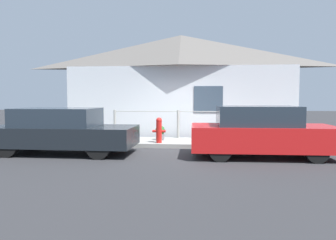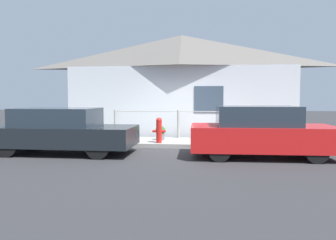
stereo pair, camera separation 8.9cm
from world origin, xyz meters
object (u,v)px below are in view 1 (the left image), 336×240
(car_right, at_px, (261,132))
(fire_hydrant, at_px, (159,130))
(car_left, at_px, (62,131))
(potted_plant_near_hydrant, at_px, (160,132))

(car_right, distance_m, fire_hydrant, 3.40)
(car_left, distance_m, potted_plant_near_hydrant, 3.49)
(car_left, xyz_separation_m, fire_hydrant, (2.67, 1.55, -0.10))
(car_right, height_order, fire_hydrant, car_right)
(car_right, relative_size, fire_hydrant, 4.63)
(fire_hydrant, relative_size, potted_plant_near_hydrant, 1.65)
(car_left, bearing_deg, potted_plant_near_hydrant, 41.98)
(fire_hydrant, xyz_separation_m, potted_plant_near_hydrant, (-0.05, 0.74, -0.18))
(car_right, bearing_deg, potted_plant_near_hydrant, 142.21)
(potted_plant_near_hydrant, bearing_deg, car_left, -138.80)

